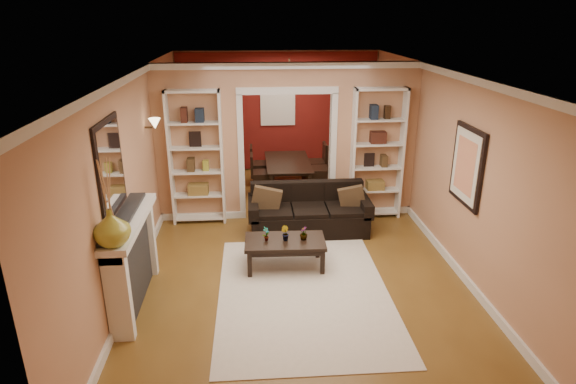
{
  "coord_description": "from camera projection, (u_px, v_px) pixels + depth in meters",
  "views": [
    {
      "loc": [
        -0.62,
        -6.87,
        3.43
      ],
      "look_at": [
        -0.14,
        -0.8,
        1.18
      ],
      "focal_mm": 30.0,
      "sensor_mm": 36.0,
      "label": 1
    }
  ],
  "objects": [
    {
      "name": "floor",
      "position": [
        293.0,
        244.0,
        7.66
      ],
      "size": [
        8.0,
        8.0,
        0.0
      ],
      "primitive_type": "plane",
      "color": "brown",
      "rests_on": "ground"
    },
    {
      "name": "ceiling",
      "position": [
        294.0,
        70.0,
        6.72
      ],
      "size": [
        8.0,
        8.0,
        0.0
      ],
      "primitive_type": "plane",
      "rotation": [
        3.14,
        0.0,
        0.0
      ],
      "color": "white",
      "rests_on": "ground"
    },
    {
      "name": "wall_back",
      "position": [
        278.0,
        112.0,
        10.93
      ],
      "size": [
        8.0,
        0.0,
        8.0
      ],
      "primitive_type": "plane",
      "rotation": [
        1.57,
        0.0,
        0.0
      ],
      "color": "tan",
      "rests_on": "ground"
    },
    {
      "name": "wall_front",
      "position": [
        343.0,
        323.0,
        3.45
      ],
      "size": [
        8.0,
        0.0,
        8.0
      ],
      "primitive_type": "plane",
      "rotation": [
        -1.57,
        0.0,
        0.0
      ],
      "color": "tan",
      "rests_on": "ground"
    },
    {
      "name": "wall_left",
      "position": [
        140.0,
        166.0,
        7.03
      ],
      "size": [
        0.0,
        8.0,
        8.0
      ],
      "primitive_type": "plane",
      "rotation": [
        1.57,
        0.0,
        1.57
      ],
      "color": "tan",
      "rests_on": "ground"
    },
    {
      "name": "wall_right",
      "position": [
        440.0,
        159.0,
        7.36
      ],
      "size": [
        0.0,
        8.0,
        8.0
      ],
      "primitive_type": "plane",
      "rotation": [
        1.57,
        0.0,
        -1.57
      ],
      "color": "tan",
      "rests_on": "ground"
    },
    {
      "name": "partition_wall",
      "position": [
        287.0,
        143.0,
        8.31
      ],
      "size": [
        4.5,
        0.15,
        2.7
      ],
      "primitive_type": "cube",
      "color": "tan",
      "rests_on": "floor"
    },
    {
      "name": "red_back_panel",
      "position": [
        278.0,
        114.0,
        10.92
      ],
      "size": [
        4.44,
        0.04,
        2.64
      ],
      "primitive_type": "cube",
      "color": "maroon",
      "rests_on": "floor"
    },
    {
      "name": "dining_window",
      "position": [
        278.0,
        104.0,
        10.8
      ],
      "size": [
        0.78,
        0.03,
        0.98
      ],
      "primitive_type": "cube",
      "color": "#8CA5CC",
      "rests_on": "wall_back"
    },
    {
      "name": "area_rug",
      "position": [
        304.0,
        293.0,
        6.29
      ],
      "size": [
        2.23,
        3.11,
        0.01
      ],
      "primitive_type": "cube",
      "rotation": [
        0.0,
        0.0,
        -0.01
      ],
      "color": "silver",
      "rests_on": "floor"
    },
    {
      "name": "sofa",
      "position": [
        309.0,
        210.0,
        7.97
      ],
      "size": [
        2.0,
        0.87,
        0.78
      ],
      "primitive_type": "cube",
      "color": "black",
      "rests_on": "floor"
    },
    {
      "name": "pillow_left",
      "position": [
        266.0,
        199.0,
        7.82
      ],
      "size": [
        0.47,
        0.16,
        0.46
      ],
      "primitive_type": "cube",
      "rotation": [
        0.0,
        0.0,
        -0.06
      ],
      "color": "brown",
      "rests_on": "sofa"
    },
    {
      "name": "pillow_right",
      "position": [
        352.0,
        198.0,
        7.93
      ],
      "size": [
        0.42,
        0.16,
        0.41
      ],
      "primitive_type": "cube",
      "rotation": [
        0.0,
        0.0,
        -0.1
      ],
      "color": "brown",
      "rests_on": "sofa"
    },
    {
      "name": "coffee_table",
      "position": [
        285.0,
        254.0,
        6.88
      ],
      "size": [
        1.15,
        0.65,
        0.43
      ],
      "primitive_type": "cube",
      "rotation": [
        0.0,
        0.0,
        -0.03
      ],
      "color": "black",
      "rests_on": "floor"
    },
    {
      "name": "plant_left",
      "position": [
        266.0,
        234.0,
        6.75
      ],
      "size": [
        0.12,
        0.13,
        0.21
      ],
      "primitive_type": "imported",
      "rotation": [
        0.0,
        0.0,
        0.96
      ],
      "color": "#336626",
      "rests_on": "coffee_table"
    },
    {
      "name": "plant_center",
      "position": [
        285.0,
        233.0,
        6.77
      ],
      "size": [
        0.14,
        0.15,
        0.21
      ],
      "primitive_type": "imported",
      "rotation": [
        0.0,
        0.0,
        2.29
      ],
      "color": "#336626",
      "rests_on": "coffee_table"
    },
    {
      "name": "plant_right",
      "position": [
        304.0,
        233.0,
        6.79
      ],
      "size": [
        0.11,
        0.11,
        0.19
      ],
      "primitive_type": "imported",
      "rotation": [
        0.0,
        0.0,
        4.72
      ],
      "color": "#336626",
      "rests_on": "coffee_table"
    },
    {
      "name": "bookshelf_left",
      "position": [
        196.0,
        158.0,
        8.11
      ],
      "size": [
        0.9,
        0.3,
        2.3
      ],
      "primitive_type": "cube",
      "color": "white",
      "rests_on": "floor"
    },
    {
      "name": "bookshelf_right",
      "position": [
        377.0,
        154.0,
        8.34
      ],
      "size": [
        0.9,
        0.3,
        2.3
      ],
      "primitive_type": "cube",
      "color": "white",
      "rests_on": "floor"
    },
    {
      "name": "fireplace",
      "position": [
        135.0,
        262.0,
        5.9
      ],
      "size": [
        0.32,
        1.7,
        1.16
      ],
      "primitive_type": "cube",
      "color": "white",
      "rests_on": "floor"
    },
    {
      "name": "vase",
      "position": [
        111.0,
        227.0,
        4.98
      ],
      "size": [
        0.45,
        0.45,
        0.4
      ],
      "primitive_type": "imported",
      "rotation": [
        0.0,
        0.0,
        0.2
      ],
      "color": "#9D9F33",
      "rests_on": "fireplace"
    },
    {
      "name": "mirror",
      "position": [
        110.0,
        167.0,
        5.47
      ],
      "size": [
        0.03,
        0.95,
        1.1
      ],
      "primitive_type": "cube",
      "color": "silver",
      "rests_on": "wall_left"
    },
    {
      "name": "wall_sconce",
      "position": [
        151.0,
        125.0,
        7.38
      ],
      "size": [
        0.18,
        0.18,
        0.22
      ],
      "primitive_type": "cube",
      "color": "#FFE0A5",
      "rests_on": "wall_left"
    },
    {
      "name": "framed_art",
      "position": [
        466.0,
        166.0,
        6.35
      ],
      "size": [
        0.04,
        0.85,
        1.05
      ],
      "primitive_type": "cube",
      "color": "black",
      "rests_on": "wall_right"
    },
    {
      "name": "dining_table",
      "position": [
        289.0,
        174.0,
        10.06
      ],
      "size": [
        1.63,
        0.91,
        0.57
      ],
      "primitive_type": "imported",
      "rotation": [
        0.0,
        0.0,
        1.57
      ],
      "color": "black",
      "rests_on": "floor"
    },
    {
      "name": "dining_chair_nw",
      "position": [
        263.0,
        173.0,
        9.69
      ],
      "size": [
        0.55,
        0.55,
        0.85
      ],
      "primitive_type": "cube",
      "rotation": [
        0.0,
        0.0,
        1.99
      ],
      "color": "black",
      "rests_on": "floor"
    },
    {
      "name": "dining_chair_ne",
      "position": [
        317.0,
        170.0,
        9.75
      ],
      "size": [
        0.48,
        0.48,
        0.95
      ],
      "primitive_type": "cube",
      "rotation": [
        0.0,
        0.0,
        -1.54
      ],
      "color": "black",
      "rests_on": "floor"
    },
    {
      "name": "dining_chair_sw",
      "position": [
        262.0,
        164.0,
        10.25
      ],
      "size": [
        0.48,
        0.48,
        0.86
      ],
      "primitive_type": "cube",
      "rotation": [
        0.0,
        0.0,
        1.7
      ],
      "color": "black",
      "rests_on": "floor"
    },
    {
      "name": "dining_chair_se",
      "position": [
        314.0,
        163.0,
        10.33
      ],
      "size": [
        0.57,
        0.57,
        0.89
      ],
      "primitive_type": "cube",
      "rotation": [
        0.0,
        0.0,
        -1.97
      ],
      "color": "black",
      "rests_on": "floor"
    },
    {
      "name": "chandelier",
      "position": [
        281.0,
        91.0,
        9.48
      ],
      "size": [
        0.5,
        0.5,
        0.3
      ],
      "primitive_type": "cube",
      "color": "#362718",
      "rests_on": "ceiling"
    }
  ]
}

